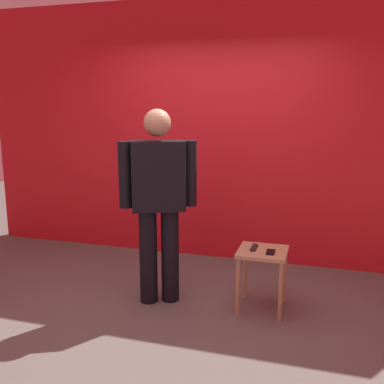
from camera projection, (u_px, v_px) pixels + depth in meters
name	position (u px, v px, depth m)	size (l,w,h in m)	color
ground_plane	(166.00, 317.00, 3.76)	(12.00, 12.00, 0.00)	#59544F
back_wall_red	(214.00, 132.00, 5.03)	(5.82, 0.12, 2.95)	red
standing_person	(158.00, 197.00, 3.90)	(0.67, 0.41, 1.75)	black
side_table	(262.00, 262.00, 3.84)	(0.42, 0.42, 0.54)	tan
cell_phone	(271.00, 252.00, 3.75)	(0.07, 0.14, 0.01)	black
tv_remote	(254.00, 247.00, 3.86)	(0.04, 0.17, 0.02)	black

